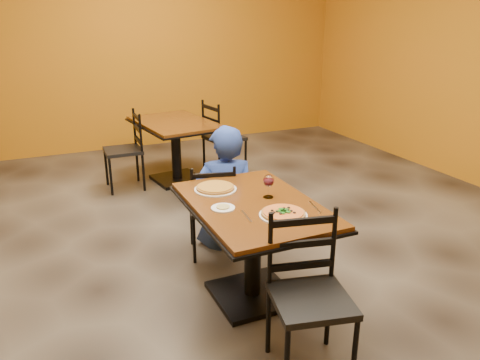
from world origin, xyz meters
name	(u,v)px	position (x,y,z in m)	size (l,w,h in m)	color
floor	(226,265)	(0.00, 0.00, 0.00)	(7.00, 8.00, 0.01)	black
wall_back	(121,48)	(0.00, 4.00, 1.50)	(7.00, 0.01, 3.00)	#B26913
table_main	(253,228)	(0.00, -0.50, 0.56)	(0.83, 1.23, 0.75)	#592D0E
table_second	(175,137)	(0.24, 2.19, 0.56)	(0.98, 1.31, 0.75)	#592D0E
chair_main_near	(311,301)	(-0.02, -1.30, 0.47)	(0.42, 0.42, 0.93)	black
chair_main_far	(212,208)	(-0.02, 0.27, 0.41)	(0.37, 0.37, 0.83)	black
chair_second_left	(123,151)	(-0.40, 2.19, 0.46)	(0.41, 0.41, 0.91)	black
chair_second_right	(224,138)	(0.88, 2.19, 0.48)	(0.43, 0.43, 0.95)	black
diner	(225,186)	(0.16, 0.40, 0.54)	(0.56, 0.37, 1.09)	navy
plate_main	(283,215)	(0.08, -0.78, 0.76)	(0.31, 0.31, 0.01)	white
pizza_main	(283,213)	(0.08, -0.78, 0.77)	(0.28, 0.28, 0.02)	#98370B
plate_far	(215,189)	(-0.15, -0.17, 0.76)	(0.31, 0.31, 0.01)	white
pizza_far	(215,187)	(-0.15, -0.17, 0.77)	(0.28, 0.28, 0.02)	gold
side_plate	(223,208)	(-0.23, -0.52, 0.76)	(0.16, 0.16, 0.01)	white
dip	(223,207)	(-0.23, -0.52, 0.76)	(0.09, 0.09, 0.01)	tan
wine_glass	(268,185)	(0.14, -0.45, 0.84)	(0.08, 0.08, 0.18)	white
fork	(246,216)	(-0.14, -0.69, 0.75)	(0.01, 0.19, 0.00)	silver
knife	(315,207)	(0.34, -0.75, 0.75)	(0.01, 0.21, 0.00)	silver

